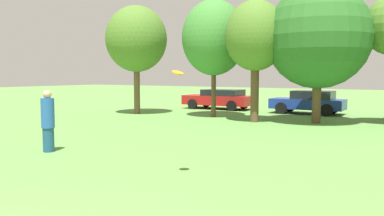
% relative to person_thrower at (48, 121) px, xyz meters
% --- Properties ---
extents(person_thrower, '(0.37, 0.37, 1.78)m').
position_rel_person_thrower_xyz_m(person_thrower, '(0.00, 0.00, 0.00)').
color(person_thrower, navy).
rests_on(person_thrower, ground).
extents(frisbee, '(0.25, 0.25, 0.12)m').
position_rel_person_thrower_xyz_m(frisbee, '(4.82, -0.44, 1.36)').
color(frisbee, orange).
extents(tree_0, '(3.42, 3.42, 6.03)m').
position_rel_person_thrower_xyz_m(tree_0, '(-5.13, 9.91, 3.28)').
color(tree_0, brown).
rests_on(tree_0, ground).
extents(tree_1, '(3.30, 3.30, 6.05)m').
position_rel_person_thrower_xyz_m(tree_1, '(-0.65, 10.75, 3.20)').
color(tree_1, brown).
rests_on(tree_1, ground).
extents(tree_2, '(2.81, 2.81, 5.63)m').
position_rel_person_thrower_xyz_m(tree_2, '(2.05, 9.87, 3.07)').
color(tree_2, brown).
rests_on(tree_2, ground).
extents(tree_3, '(4.68, 4.68, 6.25)m').
position_rel_person_thrower_xyz_m(tree_3, '(4.61, 10.95, 3.01)').
color(tree_3, brown).
rests_on(tree_3, ground).
extents(parked_car_red, '(4.49, 2.11, 1.26)m').
position_rel_person_thrower_xyz_m(parked_car_red, '(-2.70, 15.12, -0.22)').
color(parked_car_red, red).
rests_on(parked_car_red, ground).
extents(parked_car_blue, '(4.05, 2.01, 1.31)m').
position_rel_person_thrower_xyz_m(parked_car_blue, '(3.07, 15.06, -0.21)').
color(parked_car_blue, '#1E389E').
rests_on(parked_car_blue, ground).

